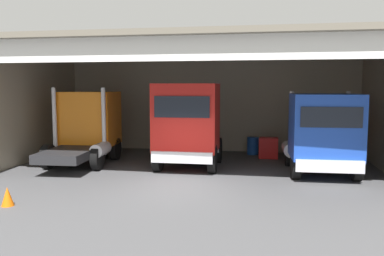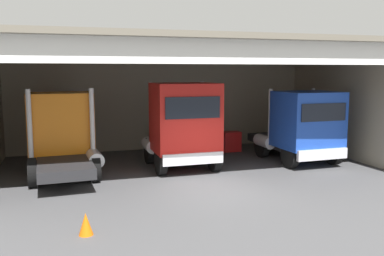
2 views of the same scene
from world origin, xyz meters
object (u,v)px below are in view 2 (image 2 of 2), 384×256
(oil_drum, at_px, (211,140))
(tool_cart, at_px, (231,141))
(truck_red_center_bay, at_px, (183,125))
(traffic_cone, at_px, (86,224))
(truck_orange_center_right_bay, at_px, (62,133))
(truck_blue_center_left_bay, at_px, (302,126))

(oil_drum, relative_size, tool_cart, 0.87)
(truck_red_center_bay, bearing_deg, oil_drum, -124.02)
(tool_cart, height_order, traffic_cone, tool_cart)
(truck_orange_center_right_bay, relative_size, oil_drum, 5.66)
(truck_blue_center_left_bay, bearing_deg, traffic_cone, 29.12)
(truck_orange_center_right_bay, xyz_separation_m, truck_red_center_bay, (4.74, -0.54, 0.20))
(truck_red_center_bay, relative_size, oil_drum, 5.21)
(truck_orange_center_right_bay, relative_size, tool_cart, 4.95)
(truck_red_center_bay, relative_size, truck_blue_center_left_bay, 0.88)
(truck_blue_center_left_bay, xyz_separation_m, oil_drum, (-2.73, 4.30, -1.21))
(truck_red_center_bay, height_order, tool_cart, truck_red_center_bay)
(oil_drum, bearing_deg, truck_orange_center_right_bay, -154.86)
(truck_blue_center_left_bay, bearing_deg, truck_orange_center_right_bay, -6.65)
(truck_orange_center_right_bay, xyz_separation_m, oil_drum, (7.38, 3.46, -1.22))
(truck_orange_center_right_bay, height_order, truck_blue_center_left_bay, truck_orange_center_right_bay)
(oil_drum, bearing_deg, truck_red_center_bay, -123.38)
(truck_blue_center_left_bay, bearing_deg, truck_red_center_bay, -5.05)
(truck_red_center_bay, bearing_deg, tool_cart, -138.66)
(oil_drum, xyz_separation_m, tool_cart, (0.76, -0.95, 0.06))
(truck_blue_center_left_bay, relative_size, oil_drum, 5.90)
(oil_drum, bearing_deg, tool_cart, -51.20)
(truck_blue_center_left_bay, relative_size, traffic_cone, 9.21)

